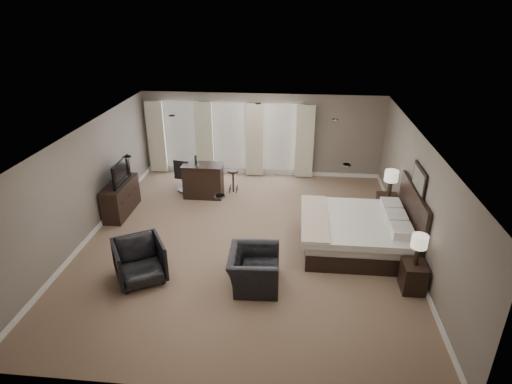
# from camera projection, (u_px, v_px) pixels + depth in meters

# --- Properties ---
(room) EXTENTS (7.60, 8.60, 2.64)m
(room) POSITION_uv_depth(u_px,v_px,m) (245.00, 191.00, 9.57)
(room) COLOR #7D644F
(room) RESTS_ON ground
(window_bay) EXTENTS (5.25, 0.20, 2.30)m
(window_bay) POSITION_uv_depth(u_px,v_px,m) (230.00, 138.00, 13.41)
(window_bay) COLOR silver
(window_bay) RESTS_ON room
(bed) EXTENTS (2.38, 2.27, 1.51)m
(bed) POSITION_uv_depth(u_px,v_px,m) (360.00, 219.00, 9.53)
(bed) COLOR silver
(bed) RESTS_ON ground
(nightstand_near) EXTENTS (0.44, 0.54, 0.58)m
(nightstand_near) POSITION_uv_depth(u_px,v_px,m) (413.00, 277.00, 8.33)
(nightstand_near) COLOR black
(nightstand_near) RESTS_ON ground
(nightstand_far) EXTENTS (0.50, 0.61, 0.67)m
(nightstand_far) POSITION_uv_depth(u_px,v_px,m) (387.00, 208.00, 10.94)
(nightstand_far) COLOR black
(nightstand_far) RESTS_ON ground
(lamp_near) EXTENTS (0.31, 0.31, 0.64)m
(lamp_near) POSITION_uv_depth(u_px,v_px,m) (418.00, 250.00, 8.08)
(lamp_near) COLOR beige
(lamp_near) RESTS_ON nightstand_near
(lamp_far) EXTENTS (0.34, 0.34, 0.70)m
(lamp_far) POSITION_uv_depth(u_px,v_px,m) (390.00, 184.00, 10.65)
(lamp_far) COLOR beige
(lamp_far) RESTS_ON nightstand_far
(wall_art) EXTENTS (0.04, 0.96, 0.56)m
(wall_art) POSITION_uv_depth(u_px,v_px,m) (419.00, 180.00, 9.01)
(wall_art) COLOR slate
(wall_art) RESTS_ON room
(dresser) EXTENTS (0.48, 1.49, 0.87)m
(dresser) POSITION_uv_depth(u_px,v_px,m) (121.00, 198.00, 11.25)
(dresser) COLOR black
(dresser) RESTS_ON ground
(tv) EXTENTS (0.61, 1.05, 0.14)m
(tv) POSITION_uv_depth(u_px,v_px,m) (118.00, 180.00, 11.04)
(tv) COLOR black
(tv) RESTS_ON dresser
(armchair_near) EXTENTS (0.77, 1.15, 0.98)m
(armchair_near) POSITION_uv_depth(u_px,v_px,m) (254.00, 264.00, 8.39)
(armchair_near) COLOR black
(armchair_near) RESTS_ON ground
(armchair_far) EXTENTS (1.25, 1.23, 0.96)m
(armchair_far) POSITION_uv_depth(u_px,v_px,m) (139.00, 259.00, 8.55)
(armchair_far) COLOR black
(armchair_far) RESTS_ON ground
(bar_counter) EXTENTS (1.14, 0.59, 0.99)m
(bar_counter) POSITION_uv_depth(u_px,v_px,m) (203.00, 181.00, 12.15)
(bar_counter) COLOR black
(bar_counter) RESTS_ON ground
(bar_stool_left) EXTENTS (0.45, 0.45, 0.72)m
(bar_stool_left) POSITION_uv_depth(u_px,v_px,m) (192.00, 171.00, 13.15)
(bar_stool_left) COLOR black
(bar_stool_left) RESTS_ON ground
(bar_stool_right) EXTENTS (0.41, 0.41, 0.68)m
(bar_stool_right) POSITION_uv_depth(u_px,v_px,m) (233.00, 181.00, 12.51)
(bar_stool_right) COLOR black
(bar_stool_right) RESTS_ON ground
(desk_chair) EXTENTS (0.61, 0.61, 1.03)m
(desk_chair) POSITION_uv_depth(u_px,v_px,m) (185.00, 174.00, 12.54)
(desk_chair) COLOR black
(desk_chair) RESTS_ON ground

